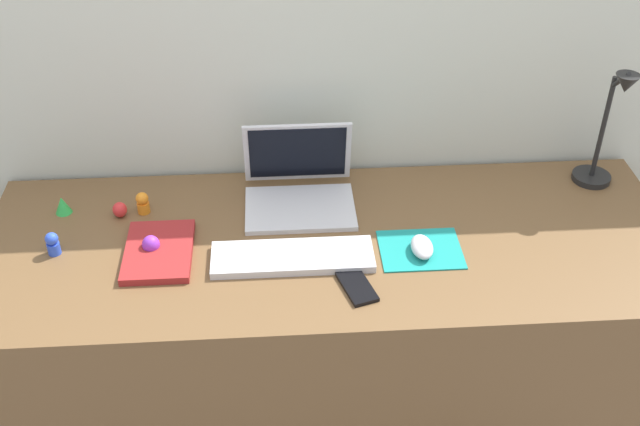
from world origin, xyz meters
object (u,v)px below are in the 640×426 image
at_px(laptop, 299,183).
at_px(toy_figurine_green, 63,205).
at_px(desk_lamp, 607,132).
at_px(cell_phone, 357,287).
at_px(mouse, 422,247).
at_px(notebook_pad, 159,251).
at_px(toy_figurine_purple, 151,245).
at_px(toy_figurine_red, 120,210).
at_px(toy_figurine_orange, 143,203).
at_px(toy_figurine_blue, 53,243).
at_px(keyboard, 293,257).

relative_size(laptop, toy_figurine_green, 6.05).
distance_m(desk_lamp, toy_figurine_green, 1.51).
bearing_deg(cell_phone, mouse, 17.33).
distance_m(notebook_pad, toy_figurine_green, 0.35).
xyz_separation_m(cell_phone, desk_lamp, (0.73, 0.40, 0.17)).
bearing_deg(toy_figurine_purple, mouse, -4.16).
xyz_separation_m(desk_lamp, toy_figurine_red, (-1.34, -0.06, -0.16)).
bearing_deg(notebook_pad, toy_figurine_orange, 107.37).
relative_size(mouse, toy_figurine_blue, 1.51).
relative_size(cell_phone, desk_lamp, 0.34).
relative_size(notebook_pad, toy_figurine_red, 5.58).
distance_m(keyboard, toy_figurine_green, 0.67).
xyz_separation_m(laptop, mouse, (0.30, -0.26, -0.03)).
height_order(laptop, toy_figurine_blue, laptop).
relative_size(desk_lamp, toy_figurine_red, 8.72).
relative_size(keyboard, toy_figurine_purple, 8.17).
distance_m(desk_lamp, toy_figurine_orange, 1.29).
height_order(notebook_pad, toy_figurine_purple, toy_figurine_purple).
height_order(laptop, keyboard, laptop).
bearing_deg(cell_phone, keyboard, 125.07).
bearing_deg(desk_lamp, toy_figurine_red, -177.40).
bearing_deg(toy_figurine_orange, desk_lamp, 2.07).
distance_m(toy_figurine_purple, toy_figurine_red, 0.19).
relative_size(cell_phone, toy_figurine_blue, 2.02).
bearing_deg(notebook_pad, keyboard, -7.55).
bearing_deg(toy_figurine_red, toy_figurine_blue, -133.74).
bearing_deg(cell_phone, toy_figurine_blue, 149.11).
distance_m(keyboard, mouse, 0.33).
xyz_separation_m(mouse, toy_figurine_orange, (-0.73, 0.23, 0.01)).
relative_size(keyboard, desk_lamp, 1.09).
xyz_separation_m(laptop, toy_figurine_purple, (-0.39, -0.21, -0.03)).
relative_size(toy_figurine_red, toy_figurine_orange, 0.69).
bearing_deg(keyboard, toy_figurine_orange, 149.45).
bearing_deg(mouse, toy_figurine_red, 164.75).
height_order(keyboard, desk_lamp, desk_lamp).
height_order(mouse, toy_figurine_red, toy_figurine_red).
distance_m(keyboard, cell_phone, 0.19).
bearing_deg(notebook_pad, toy_figurine_red, 124.51).
xyz_separation_m(desk_lamp, toy_figurine_green, (-1.50, -0.03, -0.15)).
bearing_deg(toy_figurine_purple, toy_figurine_blue, 177.03).
height_order(toy_figurine_green, toy_figurine_orange, toy_figurine_orange).
relative_size(toy_figurine_blue, toy_figurine_orange, 1.01).
xyz_separation_m(mouse, notebook_pad, (-0.67, 0.04, -0.01)).
bearing_deg(toy_figurine_purple, desk_lamp, 10.35).
height_order(keyboard, toy_figurine_green, toy_figurine_green).
height_order(cell_phone, toy_figurine_blue, toy_figurine_blue).
xyz_separation_m(notebook_pad, toy_figurine_green, (-0.28, 0.20, 0.01)).
distance_m(laptop, toy_figurine_green, 0.65).
xyz_separation_m(toy_figurine_blue, toy_figurine_orange, (0.21, 0.17, -0.00)).
xyz_separation_m(mouse, toy_figurine_purple, (-0.69, 0.05, 0.00)).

